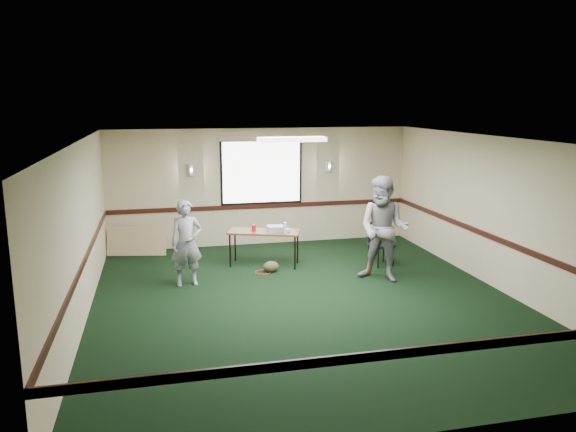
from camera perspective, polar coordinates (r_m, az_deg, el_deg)
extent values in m
plane|color=black|center=(9.56, 1.79, -8.60)|extent=(8.00, 8.00, 0.00)
plane|color=#C1B38B|center=(13.03, -2.71, 2.98)|extent=(7.00, 0.00, 7.00)
plane|color=#C1B38B|center=(5.57, 12.68, -9.21)|extent=(7.00, 0.00, 7.00)
plane|color=#C1B38B|center=(8.96, -20.33, -1.72)|extent=(0.00, 8.00, 8.00)
plane|color=#C1B38B|center=(10.63, 20.40, 0.28)|extent=(0.00, 8.00, 8.00)
plane|color=silver|center=(9.00, 1.90, 7.76)|extent=(8.00, 8.00, 0.00)
cube|color=black|center=(13.09, -2.68, 1.02)|extent=(7.00, 0.03, 0.10)
cube|color=black|center=(5.76, 12.41, -13.36)|extent=(7.00, 0.03, 0.10)
cube|color=black|center=(9.07, -20.04, -4.48)|extent=(0.03, 8.00, 0.10)
cube|color=black|center=(10.71, 20.16, -2.08)|extent=(0.03, 8.00, 0.10)
cube|color=black|center=(12.96, -2.70, 4.49)|extent=(1.90, 0.01, 1.50)
cube|color=white|center=(12.95, -2.70, 4.49)|extent=(1.80, 0.02, 1.40)
cube|color=tan|center=(12.88, -2.73, 7.89)|extent=(2.05, 0.08, 0.10)
cylinder|color=silver|center=(12.72, -9.81, 4.65)|extent=(0.16, 0.16, 0.25)
cylinder|color=silver|center=(13.29, 4.14, 5.09)|extent=(0.16, 0.16, 0.25)
cube|color=white|center=(9.97, 0.40, 7.79)|extent=(1.20, 0.32, 0.08)
cube|color=#502417|center=(11.39, -2.45, -1.62)|extent=(1.54, 1.05, 0.04)
cylinder|color=black|center=(11.39, -5.91, -3.53)|extent=(0.03, 0.03, 0.68)
cylinder|color=black|center=(11.16, 0.71, -3.79)|extent=(0.03, 0.03, 0.68)
cylinder|color=black|center=(11.82, -5.39, -2.96)|extent=(0.03, 0.03, 0.68)
cylinder|color=black|center=(11.60, 0.98, -3.19)|extent=(0.03, 0.03, 0.68)
cube|color=#9A9CA3|center=(11.36, -1.31, -1.28)|extent=(0.35, 0.30, 0.11)
cube|color=silver|center=(11.37, -0.37, -1.41)|extent=(0.26, 0.26, 0.05)
cylinder|color=red|center=(11.37, -3.50, -1.23)|extent=(0.09, 0.09, 0.13)
cylinder|color=#8AC7E2|center=(11.15, -0.31, -1.21)|extent=(0.07, 0.07, 0.22)
ellipsoid|color=#3F3624|center=(11.08, -1.73, -5.15)|extent=(0.37, 0.33, 0.22)
torus|color=red|center=(11.07, -2.57, -5.72)|extent=(0.33, 0.33, 0.02)
cube|color=tan|center=(12.63, -15.12, -2.44)|extent=(1.27, 0.43, 0.65)
cube|color=black|center=(11.61, 9.46, -2.91)|extent=(0.50, 0.50, 0.06)
cube|color=black|center=(11.72, 8.94, -1.56)|extent=(0.43, 0.13, 0.43)
cylinder|color=black|center=(11.42, 9.16, -4.31)|extent=(0.03, 0.03, 0.40)
cylinder|color=black|center=(11.62, 10.65, -4.09)|extent=(0.03, 0.03, 0.40)
cylinder|color=black|center=(11.71, 8.20, -3.88)|extent=(0.03, 0.03, 0.40)
cylinder|color=black|center=(11.90, 9.68, -3.68)|extent=(0.03, 0.03, 0.40)
imported|color=#3D4E87|center=(10.31, -10.27, -2.73)|extent=(0.60, 0.43, 1.57)
imported|color=#6E85AC|center=(10.51, 9.70, -1.32)|extent=(1.21, 1.18, 1.96)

